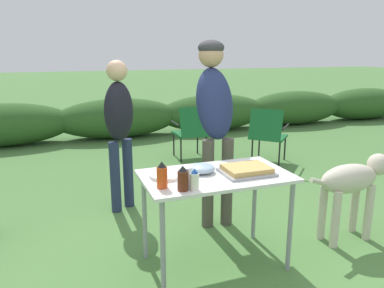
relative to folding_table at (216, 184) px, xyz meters
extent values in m
plane|color=#4C7A3D|center=(0.00, 0.00, -0.66)|extent=(60.00, 60.00, 0.00)
ellipsoid|color=#2D5623|center=(-2.00, 4.72, -0.29)|extent=(2.40, 0.90, 0.75)
ellipsoid|color=#2D5623|center=(0.00, 4.72, -0.29)|extent=(2.40, 0.90, 0.75)
ellipsoid|color=#2D5623|center=(2.00, 4.72, -0.29)|extent=(2.40, 0.90, 0.75)
ellipsoid|color=#2D5623|center=(4.00, 4.72, -0.29)|extent=(2.40, 0.90, 0.75)
ellipsoid|color=#2D5623|center=(6.00, 4.72, -0.29)|extent=(2.40, 0.90, 0.75)
cube|color=silver|center=(0.00, 0.00, 0.06)|extent=(1.10, 0.64, 0.02)
cylinder|color=gray|center=(-0.49, -0.27, -0.31)|extent=(0.04, 0.04, 0.71)
cylinder|color=gray|center=(0.49, -0.27, -0.31)|extent=(0.04, 0.04, 0.71)
cylinder|color=gray|center=(-0.49, 0.27, -0.31)|extent=(0.04, 0.04, 0.71)
cylinder|color=gray|center=(0.49, 0.27, -0.31)|extent=(0.04, 0.04, 0.71)
cube|color=#9E9EA3|center=(0.22, -0.06, 0.09)|extent=(0.37, 0.30, 0.02)
cube|color=tan|center=(0.22, -0.06, 0.11)|extent=(0.33, 0.25, 0.04)
cylinder|color=white|center=(-0.36, 0.07, 0.09)|extent=(0.25, 0.25, 0.03)
ellipsoid|color=#99B2CC|center=(-0.08, 0.07, 0.11)|extent=(0.19, 0.19, 0.07)
cylinder|color=white|center=(-0.29, -0.16, 0.15)|extent=(0.08, 0.08, 0.14)
cylinder|color=silver|center=(-0.26, -0.24, 0.13)|extent=(0.06, 0.06, 0.11)
cone|color=#194793|center=(-0.26, -0.24, 0.21)|extent=(0.05, 0.05, 0.03)
cylinder|color=#562314|center=(-0.33, -0.23, 0.14)|extent=(0.07, 0.07, 0.13)
cone|color=black|center=(-0.33, -0.23, 0.23)|extent=(0.06, 0.06, 0.04)
cylinder|color=#CC4214|center=(-0.45, -0.13, 0.15)|extent=(0.07, 0.07, 0.14)
cone|color=black|center=(-0.45, -0.13, 0.24)|extent=(0.06, 0.06, 0.04)
cylinder|color=#4C473D|center=(0.19, 0.63, -0.24)|extent=(0.11, 0.11, 0.84)
cylinder|color=#4C473D|center=(0.38, 0.61, -0.24)|extent=(0.11, 0.11, 0.84)
ellipsoid|color=navy|center=(0.30, 0.74, 0.50)|extent=(0.39, 0.52, 0.73)
sphere|color=tan|center=(0.31, 0.87, 0.93)|extent=(0.23, 0.23, 0.23)
ellipsoid|color=#333338|center=(0.31, 0.87, 1.00)|extent=(0.25, 0.25, 0.14)
cylinder|color=#232D4C|center=(-0.57, 1.26, -0.29)|extent=(0.10, 0.10, 0.74)
cylinder|color=#232D4C|center=(-0.42, 1.36, -0.29)|extent=(0.10, 0.10, 0.74)
ellipsoid|color=black|center=(-0.50, 1.31, 0.38)|extent=(0.40, 0.37, 0.60)
sphere|color=#DBAD89|center=(-0.50, 1.31, 0.78)|extent=(0.21, 0.21, 0.21)
cylinder|color=beige|center=(1.05, 0.06, -0.41)|extent=(0.07, 0.07, 0.50)
cylinder|color=beige|center=(1.06, -0.11, -0.41)|extent=(0.07, 0.07, 0.50)
cylinder|color=beige|center=(1.42, 0.07, -0.41)|extent=(0.07, 0.07, 0.50)
cylinder|color=beige|center=(1.43, -0.09, -0.41)|extent=(0.07, 0.07, 0.50)
ellipsoid|color=beige|center=(1.24, -0.02, -0.10)|extent=(0.58, 0.27, 0.25)
sphere|color=beige|center=(1.57, 0.00, -0.01)|extent=(0.19, 0.19, 0.19)
cylinder|color=beige|center=(0.92, -0.03, -0.09)|extent=(0.18, 0.05, 0.10)
cube|color=#19602D|center=(1.86, 2.29, -0.28)|extent=(0.65, 0.65, 0.03)
cube|color=#19602D|center=(1.67, 2.09, -0.05)|extent=(0.44, 0.44, 0.44)
cylinder|color=black|center=(1.58, 2.29, -0.47)|extent=(0.02, 0.02, 0.38)
cylinder|color=black|center=(1.87, 2.01, -0.47)|extent=(0.02, 0.02, 0.38)
cylinder|color=black|center=(1.86, 2.57, -0.47)|extent=(0.02, 0.02, 0.38)
cylinder|color=black|center=(2.15, 2.29, -0.47)|extent=(0.02, 0.02, 0.38)
cylinder|color=black|center=(1.70, 2.45, -0.10)|extent=(0.31, 0.31, 0.02)
cylinder|color=black|center=(2.03, 2.13, -0.10)|extent=(0.31, 0.31, 0.02)
cube|color=#19602D|center=(0.82, 2.91, -0.28)|extent=(0.47, 0.47, 0.03)
cube|color=#19602D|center=(0.81, 2.63, -0.05)|extent=(0.46, 0.17, 0.44)
cylinder|color=black|center=(0.61, 2.71, -0.47)|extent=(0.02, 0.02, 0.38)
cylinder|color=black|center=(1.01, 2.70, -0.47)|extent=(0.02, 0.02, 0.38)
cylinder|color=black|center=(0.62, 3.11, -0.47)|extent=(0.02, 0.02, 0.38)
cylinder|color=black|center=(1.02, 3.10, -0.47)|extent=(0.02, 0.02, 0.38)
cylinder|color=black|center=(0.59, 2.92, -0.10)|extent=(0.03, 0.41, 0.02)
cylinder|color=black|center=(1.05, 2.90, -0.10)|extent=(0.03, 0.41, 0.02)
camera|label=1|loc=(-1.06, -2.42, 0.97)|focal=35.00mm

